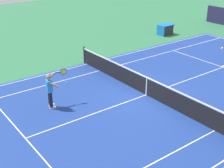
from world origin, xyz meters
TOP-DOWN VIEW (x-y plane):
  - ground_plane at (0.00, 0.00)m, footprint 60.00×60.00m
  - court_slab at (0.00, 0.00)m, footprint 24.20×11.40m
  - court_line_markings at (0.00, 0.00)m, footprint 23.85×11.05m
  - tennis_net at (0.00, 0.00)m, footprint 0.10×11.70m
  - tennis_player_near at (4.40, -1.69)m, footprint 1.16×0.76m
  - tennis_ball at (2.52, -3.68)m, footprint 0.07×0.07m
  - equipment_cart_tarped at (-9.03, -7.48)m, footprint 1.25×0.84m

SIDE VIEW (x-z plane):
  - ground_plane at x=0.00m, z-range 0.00..0.00m
  - court_slab at x=0.00m, z-range 0.00..0.00m
  - court_line_markings at x=0.00m, z-range 0.00..0.01m
  - tennis_ball at x=2.52m, z-range 0.00..0.07m
  - equipment_cart_tarped at x=-9.03m, z-range 0.01..0.86m
  - tennis_net at x=0.00m, z-range -0.05..1.03m
  - tennis_player_near at x=4.40m, z-range 0.08..1.78m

